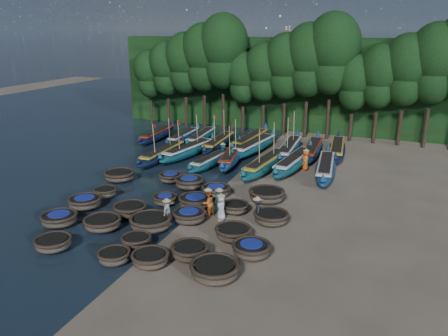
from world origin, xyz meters
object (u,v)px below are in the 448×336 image
(coracle_21, at_px, (170,177))
(long_boat_14, at_px, (255,146))
(coracle_12, at_px, (151,222))
(long_boat_11, at_px, (201,137))
(coracle_1, at_px, (53,243))
(coracle_9, at_px, (251,249))
(long_boat_16, at_px, (312,150))
(long_boat_17, at_px, (337,149))
(coracle_5, at_px, (59,219))
(coracle_10, at_px, (85,202))
(fisherman_3, at_px, (257,209))
(coracle_14, at_px, (233,232))
(long_boat_3, at_px, (189,150))
(long_boat_10, at_px, (184,137))
(long_boat_12, at_px, (219,143))
(fisherman_0, at_px, (221,206))
(long_boat_13, at_px, (250,140))
(long_boat_5, at_px, (232,156))
(coracle_23, at_px, (216,190))
(coracle_4, at_px, (215,270))
(fisherman_2, at_px, (208,202))
(coracle_16, at_px, (165,199))
(fisherman_6, at_px, (306,159))
(coracle_24, at_px, (267,195))
(coracle_6, at_px, (102,223))
(long_boat_2, at_px, (163,153))
(fisherman_5, at_px, (223,152))
(coracle_15, at_px, (105,192))
(coracle_17, at_px, (195,201))
(coracle_8, at_px, (190,251))
(coracle_20, at_px, (119,175))
(coracle_3, at_px, (150,258))
(long_boat_8, at_px, (325,168))
(long_boat_15, at_px, (289,149))
(fisherman_4, at_px, (167,211))
(coracle_7, at_px, (136,241))
(coracle_22, at_px, (189,182))
(coracle_13, at_px, (189,216))
(coracle_2, at_px, (114,256))
(long_boat_6, at_px, (266,164))
(fisherman_1, at_px, (219,201))
(long_boat_9, at_px, (157,134))
(coracle_19, at_px, (271,217))
(long_boat_7, at_px, (294,162))

(coracle_21, distance_m, long_boat_14, 10.72)
(coracle_12, height_order, long_boat_11, long_boat_11)
(coracle_1, relative_size, coracle_9, 1.06)
(long_boat_16, relative_size, long_boat_17, 0.99)
(coracle_5, relative_size, coracle_12, 0.97)
(long_boat_17, bearing_deg, coracle_9, -99.49)
(coracle_10, xyz_separation_m, fisherman_3, (10.79, 2.07, 0.36))
(coracle_14, relative_size, long_boat_3, 0.29)
(long_boat_10, relative_size, long_boat_12, 0.90)
(coracle_9, relative_size, fisherman_0, 1.13)
(long_boat_13, bearing_deg, coracle_14, -70.78)
(long_boat_5, bearing_deg, long_boat_12, 115.53)
(coracle_23, xyz_separation_m, long_boat_10, (-8.84, 12.79, 0.07))
(coracle_4, xyz_separation_m, fisherman_2, (-3.05, 6.30, 0.47))
(coracle_16, relative_size, fisherman_6, 0.97)
(long_boat_12, bearing_deg, coracle_24, -57.55)
(long_boat_12, bearing_deg, coracle_6, -91.24)
(long_boat_13, height_order, fisherman_3, fisherman_3)
(long_boat_2, height_order, fisherman_5, long_boat_2)
(coracle_15, bearing_deg, coracle_17, 5.02)
(long_boat_3, bearing_deg, long_boat_10, 130.96)
(fisherman_3, xyz_separation_m, fisherman_5, (-6.49, 10.92, 0.01))
(coracle_8, bearing_deg, long_boat_14, 98.48)
(coracle_12, height_order, long_boat_5, long_boat_5)
(coracle_14, distance_m, coracle_20, 12.67)
(coracle_3, relative_size, long_boat_12, 0.24)
(coracle_12, bearing_deg, coracle_21, 110.17)
(long_boat_2, bearing_deg, long_boat_11, 85.07)
(coracle_23, relative_size, long_boat_8, 0.27)
(coracle_6, relative_size, long_boat_15, 0.29)
(fisherman_3, bearing_deg, fisherman_4, -84.31)
(coracle_16, xyz_separation_m, long_boat_3, (-3.48, 10.71, 0.19))
(coracle_23, height_order, long_boat_12, long_boat_12)
(coracle_7, height_order, coracle_22, coracle_22)
(coracle_4, height_order, long_boat_11, long_boat_11)
(coracle_13, xyz_separation_m, long_boat_11, (-7.18, 17.66, 0.11))
(coracle_2, distance_m, fisherman_6, 18.88)
(long_boat_6, distance_m, fisherman_2, 9.90)
(fisherman_1, xyz_separation_m, fisherman_5, (-4.08, 10.87, -0.15))
(long_boat_13, bearing_deg, long_boat_9, -171.15)
(coracle_17, bearing_deg, coracle_22, 122.25)
(coracle_10, bearing_deg, coracle_20, 100.48)
(coracle_1, distance_m, long_boat_14, 21.99)
(long_boat_16, distance_m, fisherman_5, 8.13)
(coracle_24, bearing_deg, coracle_19, -69.45)
(coracle_15, bearing_deg, fisherman_4, -21.61)
(coracle_5, bearing_deg, coracle_3, -15.59)
(coracle_24, bearing_deg, long_boat_7, 89.15)
(coracle_21, relative_size, fisherman_2, 0.99)
(long_boat_12, bearing_deg, long_boat_11, 146.44)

